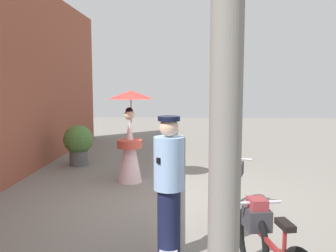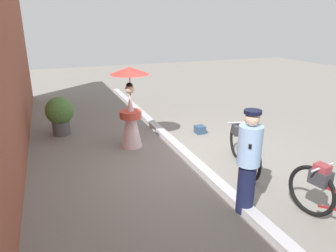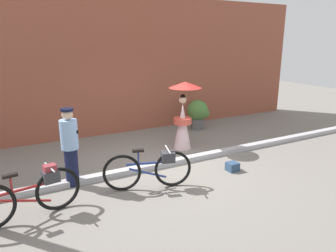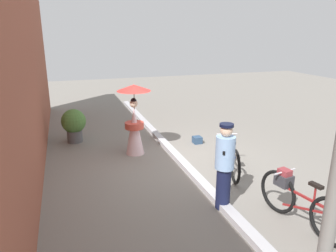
# 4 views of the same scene
# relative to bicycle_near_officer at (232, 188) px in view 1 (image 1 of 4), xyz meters

# --- Properties ---
(ground_plane) EXTENTS (30.00, 30.00, 0.00)m
(ground_plane) POSITION_rel_bicycle_near_officer_xyz_m (0.74, 0.87, -0.42)
(ground_plane) COLOR gray
(sidewalk_curb) EXTENTS (14.00, 0.20, 0.12)m
(sidewalk_curb) POSITION_rel_bicycle_near_officer_xyz_m (0.74, 0.87, -0.36)
(sidewalk_curb) COLOR #B2B2B7
(sidewalk_curb) RESTS_ON ground_plane
(bicycle_near_officer) EXTENTS (1.70, 0.63, 0.83)m
(bicycle_near_officer) POSITION_rel_bicycle_near_officer_xyz_m (0.00, 0.00, 0.00)
(bicycle_near_officer) COLOR black
(bicycle_near_officer) RESTS_ON ground_plane
(person_officer) EXTENTS (0.34, 0.34, 1.60)m
(person_officer) POSITION_rel_bicycle_near_officer_xyz_m (-1.35, 0.87, 0.43)
(person_officer) COLOR #141938
(person_officer) RESTS_ON ground_plane
(person_with_parasol) EXTENTS (0.86, 0.86, 1.82)m
(person_with_parasol) POSITION_rel_bicycle_near_officer_xyz_m (1.80, 1.78, 0.52)
(person_with_parasol) COLOR silver
(person_with_parasol) RESTS_ON ground_plane
(potted_plant_by_door) EXTENTS (0.71, 0.70, 0.97)m
(potted_plant_by_door) POSITION_rel_bicycle_near_officer_xyz_m (3.25, 3.23, 0.13)
(potted_plant_by_door) COLOR #59595B
(potted_plant_by_door) RESTS_ON ground_plane
(backpack_on_pavement) EXTENTS (0.25, 0.23, 0.19)m
(backpack_on_pavement) POSITION_rel_bicycle_near_officer_xyz_m (2.00, -0.09, -0.32)
(backpack_on_pavement) COLOR navy
(backpack_on_pavement) RESTS_ON ground_plane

